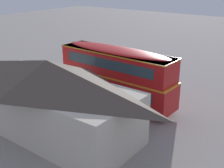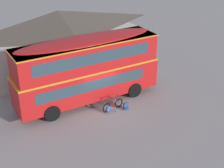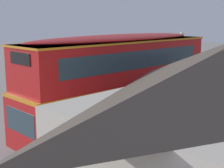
{
  "view_description": "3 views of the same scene",
  "coord_description": "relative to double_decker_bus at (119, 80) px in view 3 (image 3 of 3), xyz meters",
  "views": [
    {
      "loc": [
        -13.71,
        19.57,
        10.23
      ],
      "look_at": [
        0.74,
        0.24,
        1.22
      ],
      "focal_mm": 46.82,
      "sensor_mm": 36.0,
      "label": 1
    },
    {
      "loc": [
        -10.05,
        -17.68,
        11.92
      ],
      "look_at": [
        1.23,
        0.3,
        1.26
      ],
      "focal_mm": 53.16,
      "sensor_mm": 36.0,
      "label": 2
    },
    {
      "loc": [
        11.03,
        11.63,
        5.54
      ],
      "look_at": [
        -0.37,
        0.57,
        2.4
      ],
      "focal_mm": 53.91,
      "sensor_mm": 36.0,
      "label": 3
    }
  ],
  "objects": [
    {
      "name": "ground_plane",
      "position": [
        0.32,
        -1.08,
        -2.64
      ],
      "size": [
        120.0,
        120.0,
        0.0
      ],
      "primitive_type": "plane",
      "color": "gray"
    },
    {
      "name": "water_bottle_blue_sports",
      "position": [
        0.84,
        -2.48,
        -2.52
      ],
      "size": [
        0.07,
        0.07,
        0.26
      ],
      "color": "#338CBF",
      "rests_on": "ground"
    },
    {
      "name": "backpack_on_ground",
      "position": [
        1.59,
        -2.5,
        -2.36
      ],
      "size": [
        0.36,
        0.32,
        0.55
      ],
      "color": "#2D4C7A",
      "rests_on": "ground"
    },
    {
      "name": "touring_bicycle",
      "position": [
        0.75,
        -2.08,
        -2.27
      ],
      "size": [
        1.76,
        0.59,
        1.02
      ],
      "color": "black",
      "rests_on": "ground"
    },
    {
      "name": "street_lamp",
      "position": [
        -9.74,
        -2.85,
        0.17
      ],
      "size": [
        0.28,
        0.28,
        4.55
      ],
      "color": "black",
      "rests_on": "ground"
    },
    {
      "name": "double_decker_bus",
      "position": [
        0.0,
        0.0,
        0.0
      ],
      "size": [
        10.49,
        2.9,
        4.79
      ],
      "color": "black",
      "rests_on": "ground"
    }
  ]
}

